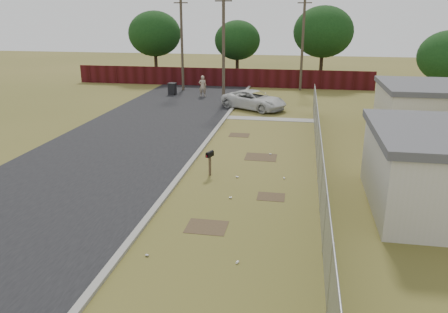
% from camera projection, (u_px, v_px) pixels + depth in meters
% --- Properties ---
extents(ground, '(120.00, 120.00, 0.00)m').
position_uv_depth(ground, '(248.00, 177.00, 19.63)').
color(ground, olive).
rests_on(ground, ground).
extents(street, '(15.10, 60.00, 0.12)m').
position_uv_depth(street, '(160.00, 127.00, 28.28)').
color(street, black).
rests_on(street, ground).
extents(chainlink_fence, '(0.10, 27.06, 2.02)m').
position_uv_depth(chainlink_fence, '(319.00, 157.00, 19.82)').
color(chainlink_fence, gray).
rests_on(chainlink_fence, ground).
extents(privacy_fence, '(30.00, 0.12, 1.80)m').
position_uv_depth(privacy_fence, '(220.00, 77.00, 43.72)').
color(privacy_fence, '#3F0D11').
rests_on(privacy_fence, ground).
extents(utility_poles, '(12.60, 8.24, 9.00)m').
position_uv_depth(utility_poles, '(237.00, 41.00, 38.09)').
color(utility_poles, '#4E4334').
rests_on(utility_poles, ground).
extents(horizon_trees, '(33.32, 31.94, 7.78)m').
position_uv_depth(horizon_trees, '(290.00, 40.00, 40.05)').
color(horizon_trees, '#312516').
rests_on(horizon_trees, ground).
extents(mailbox, '(0.32, 0.50, 1.15)m').
position_uv_depth(mailbox, '(210.00, 156.00, 19.63)').
color(mailbox, brown).
rests_on(mailbox, ground).
extents(pickup_truck, '(5.59, 4.52, 1.42)m').
position_uv_depth(pickup_truck, '(254.00, 100.00, 33.35)').
color(pickup_truck, silver).
rests_on(pickup_truck, ground).
extents(pedestrian, '(0.75, 0.57, 1.85)m').
position_uv_depth(pedestrian, '(203.00, 86.00, 38.30)').
color(pedestrian, tan).
rests_on(pedestrian, ground).
extents(trash_bin, '(0.74, 0.81, 1.06)m').
position_uv_depth(trash_bin, '(172.00, 89.00, 39.29)').
color(trash_bin, black).
rests_on(trash_bin, ground).
extents(scattered_litter, '(3.90, 10.78, 0.07)m').
position_uv_depth(scattered_litter, '(241.00, 196.00, 17.55)').
color(scattered_litter, white).
rests_on(scattered_litter, ground).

